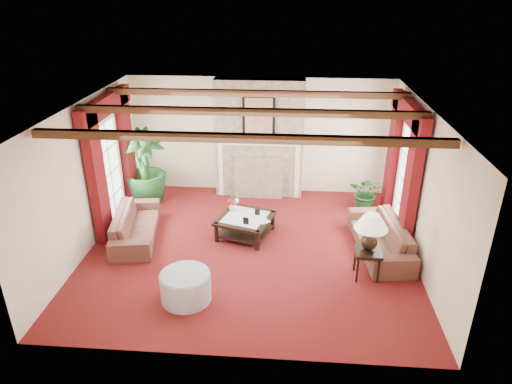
# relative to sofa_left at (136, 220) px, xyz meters

# --- Properties ---
(floor) EXTENTS (6.00, 6.00, 0.00)m
(floor) POSITION_rel_sofa_left_xyz_m (2.25, -0.25, -0.38)
(floor) COLOR #4B0D0E
(floor) RESTS_ON ground
(ceiling) EXTENTS (6.00, 6.00, 0.00)m
(ceiling) POSITION_rel_sofa_left_xyz_m (2.25, -0.25, 2.32)
(ceiling) COLOR white
(ceiling) RESTS_ON floor
(back_wall) EXTENTS (6.00, 0.02, 2.70)m
(back_wall) POSITION_rel_sofa_left_xyz_m (2.25, 2.50, 0.97)
(back_wall) COLOR beige
(back_wall) RESTS_ON ground
(left_wall) EXTENTS (0.02, 5.50, 2.70)m
(left_wall) POSITION_rel_sofa_left_xyz_m (-0.75, -0.25, 0.97)
(left_wall) COLOR beige
(left_wall) RESTS_ON ground
(right_wall) EXTENTS (0.02, 5.50, 2.70)m
(right_wall) POSITION_rel_sofa_left_xyz_m (5.25, -0.25, 0.97)
(right_wall) COLOR beige
(right_wall) RESTS_ON ground
(ceiling_beams) EXTENTS (6.00, 3.00, 0.12)m
(ceiling_beams) POSITION_rel_sofa_left_xyz_m (2.25, -0.25, 2.26)
(ceiling_beams) COLOR #3E2213
(ceiling_beams) RESTS_ON ceiling
(fireplace) EXTENTS (2.00, 0.52, 2.70)m
(fireplace) POSITION_rel_sofa_left_xyz_m (2.25, 2.30, 2.32)
(fireplace) COLOR tan
(fireplace) RESTS_ON ground
(french_door_left) EXTENTS (0.10, 1.10, 2.16)m
(french_door_left) POSITION_rel_sofa_left_xyz_m (-0.72, 0.75, 1.75)
(french_door_left) COLOR white
(french_door_left) RESTS_ON ground
(french_door_right) EXTENTS (0.10, 1.10, 2.16)m
(french_door_right) POSITION_rel_sofa_left_xyz_m (5.22, 0.75, 1.75)
(french_door_right) COLOR white
(french_door_right) RESTS_ON ground
(curtains_left) EXTENTS (0.20, 2.40, 2.55)m
(curtains_left) POSITION_rel_sofa_left_xyz_m (-0.61, 0.75, 2.17)
(curtains_left) COLOR #540B10
(curtains_left) RESTS_ON ground
(curtains_right) EXTENTS (0.20, 2.40, 2.55)m
(curtains_right) POSITION_rel_sofa_left_xyz_m (5.11, 0.75, 2.17)
(curtains_right) COLOR #540B10
(curtains_right) RESTS_ON ground
(sofa_left) EXTENTS (2.12, 1.22, 0.76)m
(sofa_left) POSITION_rel_sofa_left_xyz_m (0.00, 0.00, 0.00)
(sofa_left) COLOR #3F111E
(sofa_left) RESTS_ON ground
(sofa_right) EXTENTS (2.14, 1.03, 0.78)m
(sofa_right) POSITION_rel_sofa_left_xyz_m (4.68, -0.11, 0.01)
(sofa_right) COLOR #3F111E
(sofa_right) RESTS_ON ground
(potted_palm) EXTENTS (2.41, 2.51, 0.95)m
(potted_palm) POSITION_rel_sofa_left_xyz_m (-0.27, 1.61, 0.10)
(potted_palm) COLOR black
(potted_palm) RESTS_ON ground
(small_plant) EXTENTS (1.24, 1.27, 0.62)m
(small_plant) POSITION_rel_sofa_left_xyz_m (4.66, 1.59, -0.07)
(small_plant) COLOR black
(small_plant) RESTS_ON ground
(coffee_table) EXTENTS (1.23, 1.23, 0.40)m
(coffee_table) POSITION_rel_sofa_left_xyz_m (2.12, 0.25, -0.18)
(coffee_table) COLOR black
(coffee_table) RESTS_ON ground
(side_table) EXTENTS (0.50, 0.50, 0.51)m
(side_table) POSITION_rel_sofa_left_xyz_m (4.31, -0.99, -0.12)
(side_table) COLOR black
(side_table) RESTS_ON ground
(ottoman) EXTENTS (0.80, 0.80, 0.46)m
(ottoman) POSITION_rel_sofa_left_xyz_m (1.39, -1.83, -0.15)
(ottoman) COLOR #9593A7
(ottoman) RESTS_ON ground
(table_lamp) EXTENTS (0.55, 0.55, 0.70)m
(table_lamp) POSITION_rel_sofa_left_xyz_m (4.31, -0.99, 0.49)
(table_lamp) COLOR black
(table_lamp) RESTS_ON side_table
(flower_vase) EXTENTS (0.22, 0.23, 0.18)m
(flower_vase) POSITION_rel_sofa_left_xyz_m (1.85, 0.52, 0.11)
(flower_vase) COLOR silver
(flower_vase) RESTS_ON coffee_table
(book) EXTENTS (0.22, 0.21, 0.27)m
(book) POSITION_rel_sofa_left_xyz_m (2.39, 0.07, 0.16)
(book) COLOR black
(book) RESTS_ON coffee_table
(photo_frame_a) EXTENTS (0.11, 0.05, 0.15)m
(photo_frame_a) POSITION_rel_sofa_left_xyz_m (2.16, -0.04, 0.10)
(photo_frame_a) COLOR black
(photo_frame_a) RESTS_ON coffee_table
(photo_frame_b) EXTENTS (0.10, 0.02, 0.13)m
(photo_frame_b) POSITION_rel_sofa_left_xyz_m (2.35, 0.35, 0.09)
(photo_frame_b) COLOR black
(photo_frame_b) RESTS_ON coffee_table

